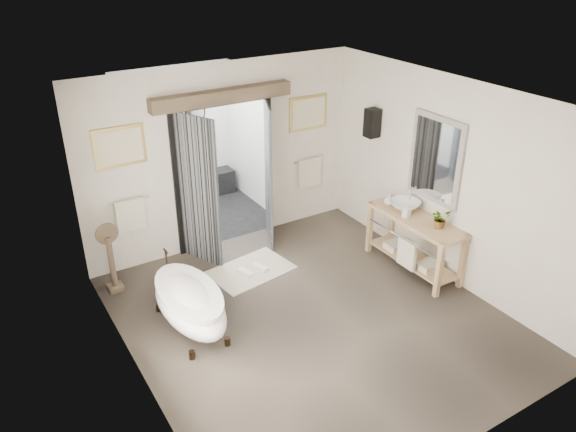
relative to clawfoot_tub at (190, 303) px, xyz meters
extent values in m
plane|color=brown|center=(1.42, -0.66, -0.38)|extent=(5.00, 5.00, 0.00)
cube|color=silver|center=(1.42, -3.16, 1.07)|extent=(4.50, 0.02, 2.90)
cube|color=silver|center=(-0.83, -0.66, 1.07)|extent=(0.02, 5.00, 2.90)
cube|color=silver|center=(3.67, -0.66, 1.07)|extent=(0.02, 5.00, 2.90)
cube|color=silver|center=(-0.10, 1.84, 1.07)|extent=(1.45, 0.02, 2.90)
cube|color=silver|center=(2.95, 1.84, 1.07)|extent=(1.45, 0.02, 2.90)
cube|color=silver|center=(1.42, 1.84, 2.22)|extent=(1.60, 0.02, 0.60)
cube|color=white|center=(1.42, -0.66, 2.52)|extent=(4.50, 5.00, 0.02)
cube|color=white|center=(-0.78, -1.26, 0.97)|extent=(0.02, 2.20, 2.70)
cube|color=#9A948E|center=(3.65, -0.41, 1.32)|extent=(0.05, 0.95, 1.25)
cube|color=silver|center=(3.62, -0.41, 1.32)|extent=(0.01, 0.80, 1.10)
cube|color=black|center=(3.55, 0.89, 1.52)|extent=(0.20, 0.20, 0.45)
sphere|color=#FFCC8C|center=(3.55, 0.89, 1.52)|extent=(0.10, 0.10, 0.10)
cube|color=black|center=(1.42, 2.84, -0.38)|extent=(2.20, 2.00, 0.01)
cube|color=white|center=(1.42, 2.84, 2.12)|extent=(2.20, 2.00, 0.02)
cube|color=white|center=(1.42, 3.84, 0.87)|extent=(2.20, 0.02, 2.50)
cube|color=white|center=(0.32, 2.84, 0.87)|extent=(0.02, 2.00, 2.50)
cube|color=white|center=(2.52, 2.84, 0.87)|extent=(0.02, 2.00, 2.50)
cube|color=black|center=(1.42, 3.66, -0.16)|extent=(2.00, 0.35, 0.45)
cylinder|color=silver|center=(1.02, 3.81, 1.22)|extent=(0.40, 0.03, 0.40)
cylinder|color=silver|center=(1.82, 3.81, 1.22)|extent=(0.40, 0.03, 0.40)
cube|color=black|center=(0.62, 1.84, 0.77)|extent=(0.07, 0.10, 2.30)
cube|color=black|center=(2.22, 1.84, 0.77)|extent=(0.07, 0.10, 2.30)
cube|color=black|center=(1.42, 1.84, 1.92)|extent=(1.67, 0.10, 0.07)
cube|color=black|center=(0.82, 1.49, 0.77)|extent=(0.36, 0.75, 2.30)
cube|color=black|center=(2.02, 1.49, 0.77)|extent=(0.36, 0.75, 2.30)
cube|color=brown|center=(1.42, 1.74, 2.04)|extent=(2.20, 0.20, 0.20)
cube|color=#CDB75D|center=(-0.13, 1.82, 1.54)|extent=(0.72, 0.03, 0.57)
cube|color=beige|center=(-0.13, 1.81, 1.54)|extent=(0.62, 0.01, 0.47)
cube|color=#CDB75D|center=(2.97, 1.82, 1.54)|extent=(0.72, 0.03, 0.57)
cube|color=beige|center=(2.97, 1.81, 1.54)|extent=(0.62, 0.01, 0.47)
cylinder|color=silver|center=(-0.13, 1.78, 0.74)|extent=(0.60, 0.02, 0.02)
cube|color=beige|center=(-0.13, 1.76, 0.52)|extent=(0.42, 0.08, 0.48)
cylinder|color=silver|center=(2.97, 1.78, 0.74)|extent=(0.60, 0.02, 0.02)
cube|color=beige|center=(2.97, 1.76, 0.52)|extent=(0.42, 0.08, 0.48)
cylinder|color=black|center=(-0.23, -0.56, -0.32)|extent=(0.07, 0.07, 0.11)
cylinder|color=black|center=(0.23, -0.56, -0.32)|extent=(0.07, 0.07, 0.11)
cylinder|color=black|center=(-0.23, 0.56, -0.32)|extent=(0.07, 0.07, 0.11)
cylinder|color=black|center=(0.23, 0.56, -0.32)|extent=(0.07, 0.07, 0.11)
ellipsoid|color=white|center=(0.00, 0.00, -0.01)|extent=(0.71, 1.59, 0.51)
cylinder|color=black|center=(0.00, 0.73, 0.29)|extent=(0.03, 0.03, 0.21)
cube|color=tan|center=(3.17, -1.15, 0.04)|extent=(0.07, 0.07, 0.85)
cube|color=tan|center=(3.63, -1.15, 0.04)|extent=(0.07, 0.07, 0.85)
cube|color=tan|center=(3.17, 0.33, 0.04)|extent=(0.07, 0.07, 0.85)
cube|color=tan|center=(3.63, 0.33, 0.04)|extent=(0.07, 0.07, 0.85)
cube|color=tan|center=(3.40, -0.41, 0.44)|extent=(0.55, 1.60, 0.05)
cube|color=tan|center=(3.40, -0.41, -0.22)|extent=(0.45, 1.50, 0.03)
cylinder|color=silver|center=(3.13, -0.41, 0.22)|extent=(0.02, 1.40, 0.02)
cube|color=beige|center=(3.13, -0.56, 0.02)|extent=(0.06, 0.34, 0.42)
cube|color=beige|center=(3.40, -0.76, -0.16)|extent=(0.35, 0.25, 0.10)
cube|color=beige|center=(3.40, -0.06, -0.16)|extent=(0.35, 0.25, 0.10)
cube|color=brown|center=(-0.58, 1.36, -0.34)|extent=(0.20, 0.20, 0.07)
cylinder|color=brown|center=(-0.58, 1.36, 0.08)|extent=(0.08, 0.08, 0.78)
cylinder|color=silver|center=(-0.58, 1.38, 0.52)|extent=(0.28, 0.02, 0.28)
cylinder|color=brown|center=(-0.58, 1.37, 0.52)|extent=(0.31, 0.01, 0.31)
cube|color=beige|center=(1.29, 0.79, -0.37)|extent=(1.30, 0.96, 0.01)
cube|color=white|center=(1.17, 0.74, -0.34)|extent=(0.18, 0.29, 0.05)
cube|color=white|center=(1.42, 0.74, -0.34)|extent=(0.18, 0.29, 0.05)
imported|color=white|center=(3.40, -0.15, 0.55)|extent=(0.56, 0.56, 0.16)
imported|color=gray|center=(3.45, -0.80, 0.61)|extent=(0.29, 0.26, 0.29)
imported|color=gray|center=(3.27, -0.32, 0.57)|extent=(0.11, 0.11, 0.21)
imported|color=gray|center=(3.35, 0.15, 0.56)|extent=(0.15, 0.15, 0.18)
camera|label=1|loc=(-2.00, -5.59, 4.14)|focal=35.00mm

